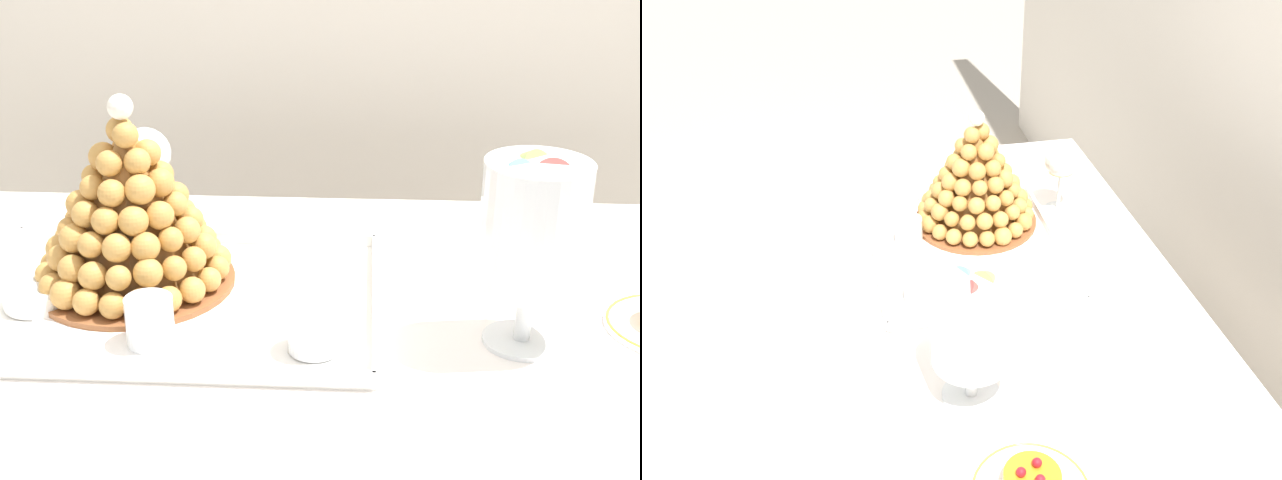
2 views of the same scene
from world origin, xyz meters
The scene contains 8 objects.
buffet_table centered at (0.00, 0.00, 0.66)m, with size 1.30×0.92×0.76m.
serving_tray centered at (-0.21, 0.06, 0.77)m, with size 0.55×0.39×0.02m.
croquembouche centered at (-0.27, 0.10, 0.87)m, with size 0.27×0.27×0.26m.
dessert_cup_mid_left centered at (-0.21, -0.06, 0.80)m, with size 0.06×0.06×0.06m.
dessert_cup_centre centered at (-0.01, -0.06, 0.79)m, with size 0.06×0.06×0.05m.
creme_brulee_ramekin centered at (-0.38, 0.03, 0.79)m, with size 0.09×0.09×0.02m.
macaron_goblet centered at (0.24, -0.02, 0.92)m, with size 0.12×0.12×0.25m.
wine_glass centered at (-0.29, 0.30, 0.89)m, with size 0.08×0.08×0.17m.
Camera 1 is at (0.05, -0.95, 1.31)m, focal length 49.03 mm.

